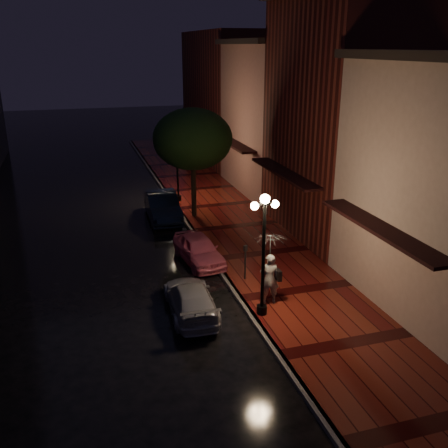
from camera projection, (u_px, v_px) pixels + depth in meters
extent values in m
plane|color=black|center=(213.00, 262.00, 21.78)|extent=(120.00, 120.00, 0.00)
cube|color=#440D0C|center=(261.00, 255.00, 22.37)|extent=(4.50, 60.00, 0.15)
cube|color=#595451|center=(213.00, 261.00, 21.75)|extent=(0.25, 60.00, 0.15)
cube|color=#511914|center=(343.00, 122.00, 23.63)|extent=(5.00, 8.00, 11.00)
cube|color=#8C5951|center=(277.00, 121.00, 31.18)|extent=(5.00, 8.00, 9.00)
cube|color=#511914|center=(230.00, 97.00, 40.02)|extent=(5.00, 12.00, 10.00)
cylinder|color=black|center=(263.00, 261.00, 16.64)|extent=(0.12, 0.12, 4.00)
cylinder|color=black|center=(262.00, 309.00, 17.27)|extent=(0.36, 0.36, 0.30)
cube|color=black|center=(265.00, 203.00, 15.97)|extent=(0.70, 0.08, 0.08)
sphere|color=#FFD299|center=(265.00, 199.00, 15.92)|extent=(0.32, 0.32, 0.32)
sphere|color=#FFD299|center=(255.00, 206.00, 15.89)|extent=(0.26, 0.26, 0.26)
sphere|color=#FFD299|center=(275.00, 204.00, 16.08)|extent=(0.26, 0.26, 0.26)
cylinder|color=black|center=(177.00, 168.00, 29.26)|extent=(0.12, 0.12, 4.00)
cylinder|color=black|center=(178.00, 198.00, 29.88)|extent=(0.36, 0.36, 0.30)
cube|color=black|center=(176.00, 134.00, 28.58)|extent=(0.70, 0.08, 0.08)
sphere|color=#FFD299|center=(176.00, 131.00, 28.53)|extent=(0.32, 0.32, 0.32)
sphere|color=#FFD299|center=(170.00, 135.00, 28.51)|extent=(0.26, 0.26, 0.26)
sphere|color=#FFD299|center=(182.00, 134.00, 28.70)|extent=(0.26, 0.26, 0.26)
cylinder|color=black|center=(194.00, 187.00, 26.76)|extent=(0.28, 0.28, 3.20)
ellipsoid|color=black|center=(193.00, 139.00, 25.88)|extent=(4.16, 4.16, 3.20)
sphere|color=black|center=(203.00, 147.00, 26.82)|extent=(1.80, 1.80, 1.80)
sphere|color=black|center=(185.00, 152.00, 25.26)|extent=(1.80, 1.80, 1.80)
imported|color=#DC5A76|center=(199.00, 249.00, 21.57)|extent=(1.86, 3.74, 1.22)
imported|color=black|center=(162.00, 206.00, 26.93)|extent=(1.69, 4.53, 1.48)
imported|color=#9E9DA4|center=(191.00, 299.00, 17.44)|extent=(1.73, 3.90, 1.11)
imported|color=white|center=(269.00, 279.00, 17.74)|extent=(0.77, 0.58, 1.89)
imported|color=silver|center=(270.00, 248.00, 17.34)|extent=(1.10, 1.12, 1.01)
cylinder|color=black|center=(270.00, 267.00, 17.60)|extent=(0.02, 0.02, 1.51)
cube|color=black|center=(278.00, 275.00, 17.74)|extent=(0.15, 0.35, 0.38)
cylinder|color=black|center=(245.00, 265.00, 19.69)|extent=(0.07, 0.07, 1.20)
cube|color=black|center=(245.00, 248.00, 19.45)|extent=(0.16, 0.14, 0.24)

